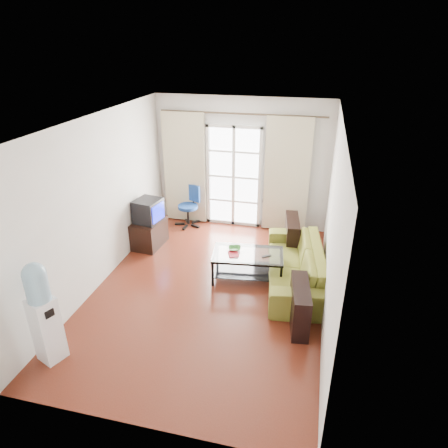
# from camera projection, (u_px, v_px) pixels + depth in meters

# --- Properties ---
(floor) EXTENTS (5.20, 5.20, 0.00)m
(floor) POSITION_uv_depth(u_px,v_px,m) (209.00, 289.00, 6.50)
(floor) COLOR maroon
(floor) RESTS_ON ground
(ceiling) EXTENTS (5.20, 5.20, 0.00)m
(ceiling) POSITION_uv_depth(u_px,v_px,m) (206.00, 122.00, 5.35)
(ceiling) COLOR white
(ceiling) RESTS_ON wall_back
(wall_back) EXTENTS (3.60, 0.02, 2.70)m
(wall_back) POSITION_uv_depth(u_px,v_px,m) (242.00, 164.00, 8.21)
(wall_back) COLOR silver
(wall_back) RESTS_ON floor
(wall_front) EXTENTS (3.60, 0.02, 2.70)m
(wall_front) POSITION_uv_depth(u_px,v_px,m) (131.00, 326.00, 3.64)
(wall_front) COLOR silver
(wall_front) RESTS_ON floor
(wall_left) EXTENTS (0.02, 5.20, 2.70)m
(wall_left) POSITION_uv_depth(u_px,v_px,m) (98.00, 203.00, 6.30)
(wall_left) COLOR silver
(wall_left) RESTS_ON floor
(wall_right) EXTENTS (0.02, 5.20, 2.70)m
(wall_right) POSITION_uv_depth(u_px,v_px,m) (332.00, 226.00, 5.55)
(wall_right) COLOR silver
(wall_right) RESTS_ON floor
(french_door) EXTENTS (1.16, 0.06, 2.15)m
(french_door) POSITION_uv_depth(u_px,v_px,m) (234.00, 177.00, 8.31)
(french_door) COLOR white
(french_door) RESTS_ON wall_back
(curtain_rod) EXTENTS (3.30, 0.04, 0.04)m
(curtain_rod) POSITION_uv_depth(u_px,v_px,m) (242.00, 114.00, 7.68)
(curtain_rod) COLOR #4C3F2D
(curtain_rod) RESTS_ON wall_back
(curtain_left) EXTENTS (0.90, 0.07, 2.35)m
(curtain_left) POSITION_uv_depth(u_px,v_px,m) (185.00, 169.00, 8.42)
(curtain_left) COLOR beige
(curtain_left) RESTS_ON curtain_rod
(curtain_right) EXTENTS (0.90, 0.07, 2.35)m
(curtain_right) POSITION_uv_depth(u_px,v_px,m) (287.00, 176.00, 7.97)
(curtain_right) COLOR beige
(curtain_right) RESTS_ON curtain_rod
(radiator) EXTENTS (0.64, 0.12, 0.64)m
(radiator) POSITION_uv_depth(u_px,v_px,m) (277.00, 215.00, 8.39)
(radiator) COLOR gray
(radiator) RESTS_ON floor
(sofa) EXTENTS (2.43, 1.43, 0.64)m
(sofa) POSITION_uv_depth(u_px,v_px,m) (295.00, 264.00, 6.59)
(sofa) COLOR brown
(sofa) RESTS_ON floor
(coffee_table) EXTENTS (1.24, 0.80, 0.47)m
(coffee_table) POSITION_uv_depth(u_px,v_px,m) (248.00, 262.00, 6.69)
(coffee_table) COLOR silver
(coffee_table) RESTS_ON floor
(bowl) EXTENTS (0.34, 0.34, 0.05)m
(bowl) POSITION_uv_depth(u_px,v_px,m) (235.00, 249.00, 6.71)
(bowl) COLOR #328A43
(bowl) RESTS_ON coffee_table
(book) EXTENTS (0.32, 0.33, 0.02)m
(book) POSITION_uv_depth(u_px,v_px,m) (228.00, 255.00, 6.56)
(book) COLOR #B73716
(book) RESTS_ON coffee_table
(remote) EXTENTS (0.16, 0.13, 0.02)m
(remote) POSITION_uv_depth(u_px,v_px,m) (266.00, 256.00, 6.52)
(remote) COLOR black
(remote) RESTS_ON coffee_table
(tv_stand) EXTENTS (0.53, 0.75, 0.52)m
(tv_stand) POSITION_uv_depth(u_px,v_px,m) (149.00, 233.00, 7.77)
(tv_stand) COLOR black
(tv_stand) RESTS_ON floor
(crt_tv) EXTENTS (0.55, 0.55, 0.44)m
(crt_tv) POSITION_uv_depth(u_px,v_px,m) (147.00, 210.00, 7.55)
(crt_tv) COLOR black
(crt_tv) RESTS_ON tv_stand
(task_chair) EXTENTS (0.77, 0.77, 0.87)m
(task_chair) POSITION_uv_depth(u_px,v_px,m) (189.00, 214.00, 8.62)
(task_chair) COLOR black
(task_chair) RESTS_ON floor
(water_cooler) EXTENTS (0.37, 0.37, 1.40)m
(water_cooler) POSITION_uv_depth(u_px,v_px,m) (43.00, 311.00, 4.83)
(water_cooler) COLOR white
(water_cooler) RESTS_ON floor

